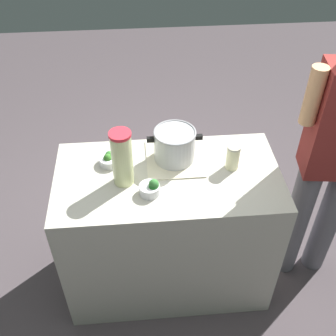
{
  "coord_description": "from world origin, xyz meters",
  "views": [
    {
      "loc": [
        -0.14,
        -1.58,
        2.37
      ],
      "look_at": [
        0.0,
        0.0,
        0.95
      ],
      "focal_mm": 44.14,
      "sensor_mm": 36.0,
      "label": 1
    }
  ],
  "objects_px": {
    "mason_jar": "(233,157)",
    "broccoli_bowl_front": "(109,159)",
    "lemonade_pitcher": "(122,158)",
    "cooking_pot": "(175,145)",
    "person_cook": "(334,159)",
    "broccoli_bowl_center": "(151,188)"
  },
  "relations": [
    {
      "from": "mason_jar",
      "to": "broccoli_bowl_front",
      "type": "bearing_deg",
      "value": 172.24
    },
    {
      "from": "lemonade_pitcher",
      "to": "broccoli_bowl_front",
      "type": "relative_size",
      "value": 2.64
    },
    {
      "from": "cooking_pot",
      "to": "person_cook",
      "type": "height_order",
      "value": "person_cook"
    },
    {
      "from": "person_cook",
      "to": "lemonade_pitcher",
      "type": "bearing_deg",
      "value": -177.99
    },
    {
      "from": "mason_jar",
      "to": "broccoli_bowl_center",
      "type": "relative_size",
      "value": 1.37
    },
    {
      "from": "mason_jar",
      "to": "broccoli_bowl_front",
      "type": "xyz_separation_m",
      "value": [
        -0.65,
        0.09,
        -0.04
      ]
    },
    {
      "from": "cooking_pot",
      "to": "mason_jar",
      "type": "height_order",
      "value": "cooking_pot"
    },
    {
      "from": "broccoli_bowl_front",
      "to": "broccoli_bowl_center",
      "type": "bearing_deg",
      "value": -49.79
    },
    {
      "from": "cooking_pot",
      "to": "broccoli_bowl_center",
      "type": "bearing_deg",
      "value": -119.29
    },
    {
      "from": "mason_jar",
      "to": "person_cook",
      "type": "bearing_deg",
      "value": -2.11
    },
    {
      "from": "mason_jar",
      "to": "cooking_pot",
      "type": "bearing_deg",
      "value": 162.62
    },
    {
      "from": "lemonade_pitcher",
      "to": "broccoli_bowl_center",
      "type": "xyz_separation_m",
      "value": [
        0.13,
        -0.1,
        -0.12
      ]
    },
    {
      "from": "cooking_pot",
      "to": "broccoli_bowl_front",
      "type": "xyz_separation_m",
      "value": [
        -0.35,
        -0.0,
        -0.07
      ]
    },
    {
      "from": "cooking_pot",
      "to": "lemonade_pitcher",
      "type": "xyz_separation_m",
      "value": [
        -0.28,
        -0.15,
        0.06
      ]
    },
    {
      "from": "lemonade_pitcher",
      "to": "person_cook",
      "type": "bearing_deg",
      "value": 2.01
    },
    {
      "from": "mason_jar",
      "to": "lemonade_pitcher",
      "type": "bearing_deg",
      "value": -174.06
    },
    {
      "from": "lemonade_pitcher",
      "to": "broccoli_bowl_center",
      "type": "bearing_deg",
      "value": -36.95
    },
    {
      "from": "broccoli_bowl_center",
      "to": "mason_jar",
      "type": "bearing_deg",
      "value": 19.93
    },
    {
      "from": "cooking_pot",
      "to": "broccoli_bowl_front",
      "type": "height_order",
      "value": "cooking_pot"
    },
    {
      "from": "lemonade_pitcher",
      "to": "mason_jar",
      "type": "xyz_separation_m",
      "value": [
        0.57,
        0.06,
        -0.08
      ]
    },
    {
      "from": "lemonade_pitcher",
      "to": "broccoli_bowl_front",
      "type": "xyz_separation_m",
      "value": [
        -0.08,
        0.15,
        -0.13
      ]
    },
    {
      "from": "person_cook",
      "to": "mason_jar",
      "type": "bearing_deg",
      "value": 177.89
    }
  ]
}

